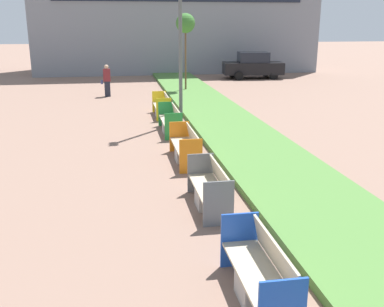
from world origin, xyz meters
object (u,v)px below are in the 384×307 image
bench_orange_frame (186,149)px  parked_car_distant (253,65)px  bench_blue_frame (260,278)px  street_lamp_post (180,4)px  sapling_tree_far (185,24)px  bench_grey_frame (210,191)px  pedestrian_walking (107,80)px  bench_green_frame (171,122)px  bench_yellow_frame (162,108)px

bench_orange_frame → parked_car_distant: bearing=67.6°
bench_blue_frame → parked_car_distant: parked_car_distant is taller
street_lamp_post → sapling_tree_far: (1.43, 7.94, -0.75)m
bench_blue_frame → sapling_tree_far: size_ratio=0.46×
bench_grey_frame → sapling_tree_far: size_ratio=0.45×
bench_blue_frame → parked_car_distant: bearing=73.2°
bench_orange_frame → sapling_tree_far: size_ratio=0.51×
pedestrian_walking → parked_car_distant: 12.08m
bench_blue_frame → bench_green_frame: (0.00, 10.50, 0.01)m
pedestrian_walking → bench_yellow_frame: bearing=-67.7°
bench_blue_frame → street_lamp_post: bearing=87.1°
bench_green_frame → sapling_tree_far: sapling_tree_far is taller
bench_grey_frame → parked_car_distant: parked_car_distant is taller
bench_blue_frame → bench_orange_frame: 6.89m
bench_grey_frame → street_lamp_post: street_lamp_post is taller
sapling_tree_far → parked_car_distant: sapling_tree_far is taller
bench_grey_frame → sapling_tree_far: sapling_tree_far is taller
street_lamp_post → bench_green_frame: bearing=-110.3°
bench_blue_frame → bench_grey_frame: bearing=90.0°
bench_blue_frame → sapling_tree_far: (2.04, 20.08, 3.41)m
bench_green_frame → bench_yellow_frame: size_ratio=1.16×
parked_car_distant → sapling_tree_far: bearing=-128.9°
bench_orange_frame → bench_yellow_frame: same height
bench_green_frame → parked_car_distant: size_ratio=0.52×
bench_green_frame → parked_car_distant: bearing=63.1°
parked_car_distant → bench_yellow_frame: bearing=-116.1°
bench_orange_frame → pedestrian_walking: pedestrian_walking is taller
bench_yellow_frame → sapling_tree_far: (2.04, 6.60, 3.41)m
bench_orange_frame → street_lamp_post: 6.72m
pedestrian_walking → parked_car_distant: size_ratio=0.39×
pedestrian_walking → parked_car_distant: parked_car_distant is taller
street_lamp_post → parked_car_distant: (7.17, 13.66, -3.61)m
bench_yellow_frame → sapling_tree_far: sapling_tree_far is taller
bench_blue_frame → bench_orange_frame: bearing=90.0°
bench_yellow_frame → parked_car_distant: parked_car_distant is taller
bench_grey_frame → street_lamp_post: size_ratio=0.24×
street_lamp_post → sapling_tree_far: bearing=79.8°
bench_grey_frame → pedestrian_walking: bearing=98.6°
bench_grey_frame → street_lamp_post: 9.64m
street_lamp_post → sapling_tree_far: street_lamp_post is taller
parked_car_distant → bench_grey_frame: bearing=-103.1°
bench_orange_frame → bench_green_frame: 3.60m
bench_yellow_frame → street_lamp_post: street_lamp_post is taller
bench_green_frame → pedestrian_walking: pedestrian_walking is taller
bench_blue_frame → pedestrian_walking: size_ratio=1.17×
bench_yellow_frame → bench_grey_frame: bearing=-90.0°
sapling_tree_far → pedestrian_walking: 5.35m
street_lamp_post → bench_orange_frame: bearing=-96.6°
bench_orange_frame → street_lamp_post: bearing=83.4°
bench_yellow_frame → sapling_tree_far: size_ratio=0.45×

